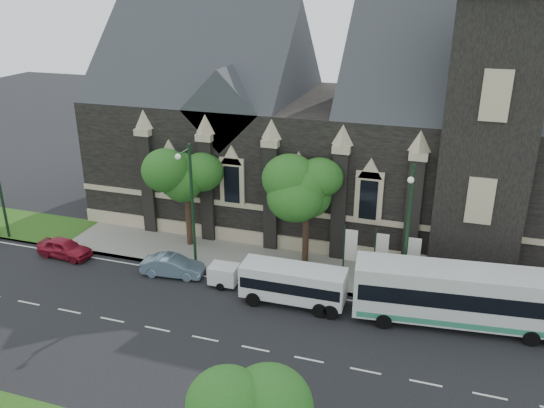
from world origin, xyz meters
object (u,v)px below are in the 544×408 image
at_px(street_lamp_mid, 191,202).
at_px(shuttle_bus, 294,283).
at_px(banner_flag_center, 379,252).
at_px(street_lamp_near, 407,229).
at_px(box_trailer, 224,274).
at_px(car_far_red, 65,248).
at_px(banner_flag_right, 411,257).
at_px(banner_flag_left, 348,248).
at_px(tour_coach, 463,296).
at_px(sedan, 173,266).
at_px(tree_walk_left, 190,173).
at_px(tree_walk_right, 311,185).

relative_size(street_lamp_mid, shuttle_bus, 1.39).
xyz_separation_m(street_lamp_mid, banner_flag_center, (12.29, 1.91, -2.73)).
xyz_separation_m(street_lamp_near, box_trailer, (-11.26, -1.27, -4.30)).
height_order(shuttle_bus, car_far_red, shuttle_bus).
bearing_deg(banner_flag_right, banner_flag_left, 180.00).
bearing_deg(box_trailer, tour_coach, -1.80).
xyz_separation_m(shuttle_bus, sedan, (-8.76, 0.90, -0.75)).
distance_m(tree_walk_left, banner_flag_right, 16.52).
relative_size(street_lamp_mid, sedan, 2.12).
bearing_deg(car_far_red, street_lamp_mid, -80.24).
relative_size(tree_walk_left, shuttle_bus, 1.18).
xyz_separation_m(tree_walk_right, banner_flag_left, (3.08, -1.71, -3.43)).
xyz_separation_m(banner_flag_center, sedan, (-13.37, -3.01, -1.68)).
height_order(banner_flag_center, banner_flag_right, same).
xyz_separation_m(tree_walk_right, tree_walk_left, (-9.01, -0.01, -0.08)).
bearing_deg(banner_flag_left, banner_flag_right, 0.00).
bearing_deg(tree_walk_left, banner_flag_left, -8.02).
relative_size(tree_walk_right, tree_walk_left, 1.02).
bearing_deg(street_lamp_mid, car_far_red, -173.82).
bearing_deg(banner_flag_right, box_trailer, -164.63).
relative_size(street_lamp_mid, tour_coach, 0.73).
relative_size(tree_walk_right, street_lamp_mid, 0.87).
relative_size(banner_flag_right, box_trailer, 1.49).
distance_m(street_lamp_near, car_far_red, 24.25).
relative_size(shuttle_bus, car_far_red, 1.57).
bearing_deg(banner_flag_right, tour_coach, -44.55).
bearing_deg(shuttle_bus, street_lamp_near, 16.68).
distance_m(banner_flag_left, car_far_red, 20.40).
bearing_deg(tree_walk_right, banner_flag_right, -13.60).
relative_size(street_lamp_near, street_lamp_mid, 1.00).
xyz_separation_m(tour_coach, box_trailer, (-14.75, -0.03, -1.13)).
bearing_deg(street_lamp_mid, banner_flag_right, 7.60).
distance_m(tree_walk_right, banner_flag_center, 6.36).
xyz_separation_m(street_lamp_near, tour_coach, (3.49, -1.24, -3.17)).
bearing_deg(car_far_red, street_lamp_near, -83.87).
bearing_deg(tree_walk_right, banner_flag_center, -18.64).
relative_size(street_lamp_near, tour_coach, 0.73).
height_order(tree_walk_right, street_lamp_near, street_lamp_near).
relative_size(banner_flag_right, car_far_red, 0.97).
distance_m(tree_walk_left, box_trailer, 8.28).
xyz_separation_m(street_lamp_near, street_lamp_mid, (-14.00, 0.00, 0.00)).
height_order(banner_flag_right, sedan, banner_flag_right).
bearing_deg(tree_walk_right, street_lamp_near, -28.06).
bearing_deg(car_far_red, shuttle_bus, -89.50).
bearing_deg(street_lamp_mid, box_trailer, -24.88).
bearing_deg(street_lamp_near, banner_flag_right, 81.44).
xyz_separation_m(tour_coach, sedan, (-18.57, 0.14, -1.24)).
distance_m(tree_walk_right, street_lamp_near, 7.72).
bearing_deg(street_lamp_mid, tour_coach, -4.06).
height_order(tree_walk_left, box_trailer, tree_walk_left).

